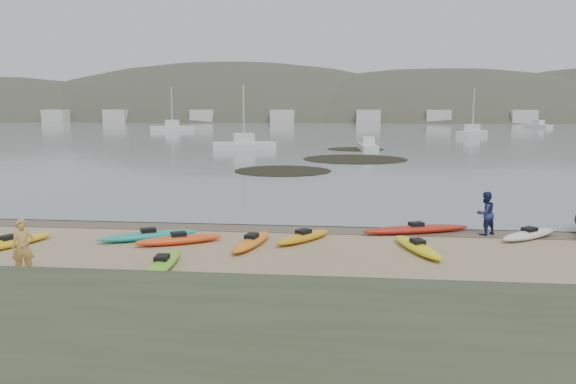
# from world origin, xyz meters

# --- Properties ---
(ground) EXTENTS (600.00, 600.00, 0.00)m
(ground) POSITION_xyz_m (0.00, 0.00, 0.00)
(ground) COLOR tan
(ground) RESTS_ON ground
(wet_sand) EXTENTS (60.00, 60.00, 0.00)m
(wet_sand) POSITION_xyz_m (0.00, -0.30, 0.00)
(wet_sand) COLOR brown
(wet_sand) RESTS_ON ground
(water) EXTENTS (1200.00, 1200.00, 0.00)m
(water) POSITION_xyz_m (0.00, 300.00, 0.01)
(water) COLOR slate
(water) RESTS_ON ground
(kayaks) EXTENTS (22.02, 9.07, 0.34)m
(kayaks) POSITION_xyz_m (-0.28, -3.39, 0.17)
(kayaks) COLOR yellow
(kayaks) RESTS_ON ground
(person_west) EXTENTS (0.76, 0.64, 1.77)m
(person_west) POSITION_xyz_m (-7.27, -8.03, 0.89)
(person_west) COLOR tan
(person_west) RESTS_ON ground
(person_east) EXTENTS (1.08, 1.02, 1.77)m
(person_east) POSITION_xyz_m (8.09, -0.80, 0.88)
(person_east) COLOR navy
(person_east) RESTS_ON ground
(kelp_mats) EXTENTS (14.77, 30.53, 0.04)m
(kelp_mats) POSITION_xyz_m (1.55, 30.70, 0.03)
(kelp_mats) COLOR black
(kelp_mats) RESTS_ON water
(moored_boats) EXTENTS (86.94, 78.57, 1.23)m
(moored_boats) POSITION_xyz_m (1.82, 76.41, 0.54)
(moored_boats) COLOR silver
(moored_boats) RESTS_ON ground
(far_hills) EXTENTS (550.00, 135.00, 80.00)m
(far_hills) POSITION_xyz_m (39.38, 193.97, -15.93)
(far_hills) COLOR #384235
(far_hills) RESTS_ON ground
(far_town) EXTENTS (199.00, 5.00, 4.00)m
(far_town) POSITION_xyz_m (6.00, 145.00, 2.00)
(far_town) COLOR beige
(far_town) RESTS_ON ground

